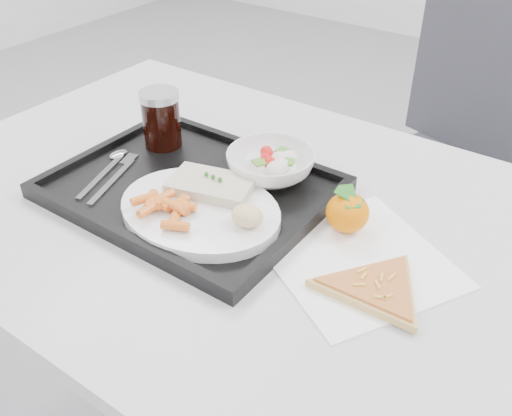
# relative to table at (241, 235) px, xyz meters

# --- Properties ---
(table) EXTENTS (1.20, 0.80, 0.75)m
(table) POSITION_rel_table_xyz_m (0.00, 0.00, 0.00)
(table) COLOR #B4B4B7
(table) RESTS_ON ground
(chair) EXTENTS (0.52, 0.52, 0.93)m
(chair) POSITION_rel_table_xyz_m (0.12, 0.82, -0.15)
(chair) COLOR #37373E
(chair) RESTS_ON ground
(tray) EXTENTS (0.45, 0.35, 0.03)m
(tray) POSITION_rel_table_xyz_m (-0.09, -0.03, 0.08)
(tray) COLOR black
(tray) RESTS_ON table
(dinner_plate) EXTENTS (0.27, 0.27, 0.02)m
(dinner_plate) POSITION_rel_table_xyz_m (-0.02, -0.08, 0.09)
(dinner_plate) COLOR white
(dinner_plate) RESTS_ON tray
(fish_fillet) EXTENTS (0.15, 0.11, 0.03)m
(fish_fillet) POSITION_rel_table_xyz_m (-0.03, -0.03, 0.11)
(fish_fillet) COLOR beige
(fish_fillet) RESTS_ON dinner_plate
(bread_roll) EXTENTS (0.06, 0.06, 0.03)m
(bread_roll) POSITION_rel_table_xyz_m (0.07, -0.08, 0.12)
(bread_roll) COLOR beige
(bread_roll) RESTS_ON dinner_plate
(salad_bowl) EXTENTS (0.15, 0.15, 0.05)m
(salad_bowl) POSITION_rel_table_xyz_m (0.01, 0.08, 0.11)
(salad_bowl) COLOR white
(salad_bowl) RESTS_ON tray
(cola_glass) EXTENTS (0.07, 0.07, 0.11)m
(cola_glass) POSITION_rel_table_xyz_m (-0.23, 0.06, 0.14)
(cola_glass) COLOR black
(cola_glass) RESTS_ON tray
(cutlery) EXTENTS (0.11, 0.17, 0.01)m
(cutlery) POSITION_rel_table_xyz_m (-0.24, -0.06, 0.08)
(cutlery) COLOR silver
(cutlery) RESTS_ON tray
(napkin) EXTENTS (0.34, 0.33, 0.00)m
(napkin) POSITION_rel_table_xyz_m (0.23, -0.02, 0.07)
(napkin) COLOR white
(napkin) RESTS_ON table
(tangerine) EXTENTS (0.08, 0.08, 0.07)m
(tangerine) POSITION_rel_table_xyz_m (0.18, 0.04, 0.10)
(tangerine) COLOR #FF7C00
(tangerine) RESTS_ON napkin
(pizza_slice) EXTENTS (0.26, 0.26, 0.02)m
(pizza_slice) POSITION_rel_table_xyz_m (0.28, -0.07, 0.08)
(pizza_slice) COLOR tan
(pizza_slice) RESTS_ON napkin
(carrot_pile) EXTENTS (0.12, 0.08, 0.02)m
(carrot_pile) POSITION_rel_table_xyz_m (-0.05, -0.12, 0.11)
(carrot_pile) COLOR orange
(carrot_pile) RESTS_ON dinner_plate
(salad_contents) EXTENTS (0.08, 0.08, 0.03)m
(salad_contents) POSITION_rel_table_xyz_m (0.02, 0.08, 0.12)
(salad_contents) COLOR red
(salad_contents) RESTS_ON salad_bowl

